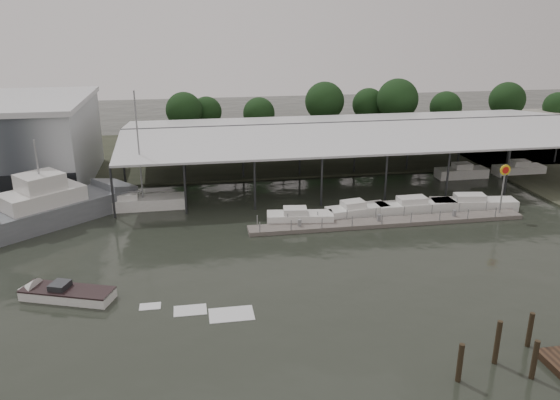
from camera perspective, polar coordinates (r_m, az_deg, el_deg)
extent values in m
plane|color=black|center=(43.06, -3.12, -8.54)|extent=(200.00, 200.00, 0.00)
cube|color=#393C2D|center=(82.50, -6.61, 4.92)|extent=(140.00, 30.00, 0.30)
cube|color=#2A2C2F|center=(70.55, 7.96, 8.03)|extent=(58.00, 0.40, 0.30)
cylinder|color=#2A2C2F|center=(57.64, -17.11, 0.80)|extent=(0.24, 0.24, 5.50)
cylinder|color=#2A2C2F|center=(79.74, -15.25, 5.85)|extent=(0.24, 0.24, 5.50)
cylinder|color=#2A2C2F|center=(93.91, 22.91, 6.92)|extent=(0.24, 0.24, 5.50)
cube|color=slate|center=(55.30, 11.23, -2.28)|extent=(28.00, 2.00, 0.40)
cylinder|color=gray|center=(51.17, -2.13, -2.95)|extent=(0.10, 0.10, 1.20)
cylinder|color=gray|center=(61.56, 22.36, -0.58)|extent=(0.10, 0.10, 1.20)
cube|color=gray|center=(54.78, 10.28, -1.86)|extent=(0.30, 0.30, 0.70)
cylinder|color=gray|center=(59.82, 22.18, 0.61)|extent=(0.16, 0.16, 5.00)
cylinder|color=yellow|center=(59.14, 22.48, 2.91)|extent=(1.10, 0.12, 1.10)
cylinder|color=red|center=(59.08, 22.52, 2.89)|extent=(0.70, 0.05, 0.70)
cube|color=gray|center=(103.50, 25.50, 7.13)|extent=(10.00, 8.00, 4.00)
cube|color=slate|center=(59.15, -22.53, -1.27)|extent=(15.39, 13.82, 2.40)
cube|color=slate|center=(61.99, -16.96, 1.23)|extent=(5.33, 5.57, 1.77)
cube|color=silver|center=(58.23, -23.57, 0.15)|extent=(8.35, 7.86, 1.80)
cube|color=silver|center=(57.75, -23.79, 1.75)|extent=(5.15, 5.10, 1.61)
cylinder|color=gray|center=(57.16, -24.10, 4.05)|extent=(0.18, 0.18, 3.50)
cube|color=white|center=(60.44, -14.55, -0.39)|extent=(10.11, 2.70, 1.40)
cube|color=silver|center=(60.31, -16.15, 0.33)|extent=(3.25, 1.83, 0.80)
cylinder|color=gray|center=(58.70, -14.56, 5.40)|extent=(0.16, 0.16, 11.61)
cylinder|color=gray|center=(60.13, -15.91, 0.80)|extent=(3.50, 0.16, 0.12)
cube|color=white|center=(43.38, -21.30, -9.18)|extent=(7.02, 4.20, 0.90)
cone|color=white|center=(45.12, -24.92, -8.58)|extent=(2.19, 2.43, 2.00)
cube|color=black|center=(43.20, -21.36, -8.71)|extent=(7.04, 4.26, 0.12)
cube|color=#2A2C2F|center=(43.37, -22.01, -8.32)|extent=(1.61, 1.73, 0.50)
cube|color=silver|center=(40.73, -13.42, -10.76)|extent=(2.30, 1.50, 0.04)
cube|color=silver|center=(39.70, -9.36, -11.30)|extent=(3.10, 2.00, 0.04)
cube|color=silver|center=(38.88, -5.10, -11.80)|extent=(3.90, 2.50, 0.04)
cube|color=white|center=(54.42, 2.09, -1.92)|extent=(6.79, 3.05, 1.10)
cube|color=silver|center=(54.04, 1.58, -1.16)|extent=(2.49, 1.90, 0.70)
cube|color=white|center=(56.87, 8.10, -1.17)|extent=(6.84, 3.35, 1.10)
cube|color=silver|center=(56.46, 7.65, -0.44)|extent=(2.54, 1.99, 0.70)
cube|color=white|center=(59.30, 14.00, -0.72)|extent=(8.58, 2.48, 1.10)
cube|color=silver|center=(58.84, 13.61, -0.01)|extent=(3.03, 1.70, 0.70)
cube|color=white|center=(61.97, 19.54, -0.41)|extent=(9.22, 3.50, 1.10)
cube|color=silver|center=(61.49, 19.21, 0.27)|extent=(3.35, 2.05, 0.70)
cylinder|color=#302618|center=(35.45, 24.98, -15.28)|extent=(0.32, 0.32, 3.07)
cylinder|color=#302618|center=(33.74, 18.24, -16.27)|extent=(0.32, 0.32, 3.02)
cylinder|color=#302618|center=(35.82, 21.70, -14.06)|extent=(0.32, 0.32, 3.45)
cylinder|color=#302618|center=(38.36, 24.59, -12.60)|extent=(0.32, 0.32, 2.95)
cylinder|color=black|center=(87.85, -9.87, 6.90)|extent=(0.50, 0.50, 4.03)
sphere|color=#193A17|center=(87.19, -10.00, 9.23)|extent=(5.64, 5.64, 5.64)
cylinder|color=black|center=(90.32, -7.60, 7.16)|extent=(0.50, 0.50, 3.49)
sphere|color=#193A17|center=(89.74, -7.68, 9.13)|extent=(4.89, 4.89, 4.89)
cylinder|color=black|center=(87.47, -2.19, 6.96)|extent=(0.50, 0.50, 3.58)
sphere|color=#193A17|center=(86.86, -2.22, 9.04)|extent=(5.01, 5.01, 5.01)
cylinder|color=black|center=(90.87, 4.61, 7.68)|extent=(0.50, 0.50, 4.54)
sphere|color=#193A17|center=(90.17, 4.68, 10.23)|extent=(6.36, 6.36, 6.36)
cylinder|color=black|center=(94.95, 9.12, 7.78)|extent=(0.50, 0.50, 3.86)
sphere|color=#193A17|center=(94.36, 9.23, 9.85)|extent=(5.41, 5.41, 5.41)
cylinder|color=black|center=(92.52, 11.99, 7.61)|extent=(0.50, 0.50, 4.78)
sphere|color=#193A17|center=(91.81, 12.18, 10.24)|extent=(6.69, 6.69, 6.69)
cylinder|color=black|center=(96.03, 16.73, 7.30)|extent=(0.50, 0.50, 3.73)
sphere|color=#193A17|center=(95.46, 16.92, 9.27)|extent=(5.22, 5.22, 5.22)
cylinder|color=black|center=(102.28, 22.38, 7.51)|extent=(0.50, 0.50, 4.28)
sphere|color=#193A17|center=(101.68, 22.65, 9.63)|extent=(6.00, 6.00, 6.00)
cylinder|color=black|center=(106.97, 26.75, 7.12)|extent=(0.50, 0.50, 3.42)
sphere|color=#193A17|center=(106.49, 26.99, 8.73)|extent=(4.78, 4.78, 4.78)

